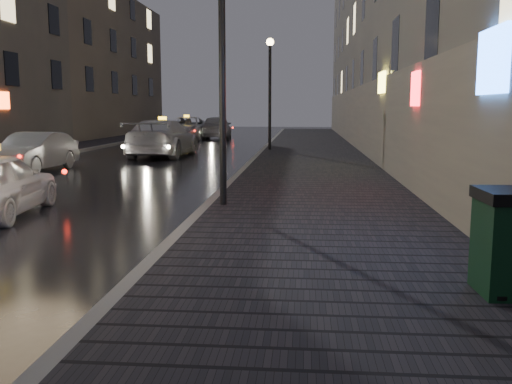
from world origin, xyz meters
TOP-DOWN VIEW (x-y plane):
  - sidewalk at (3.90, 21.00)m, footprint 4.60×58.00m
  - curb at (1.50, 21.00)m, footprint 0.20×58.00m
  - sidewalk_far at (-8.70, 21.00)m, footprint 2.40×58.00m
  - curb_far at (-7.40, 21.00)m, footprint 0.20×58.00m
  - building_near at (7.10, 25.00)m, footprint 1.80×50.00m
  - building_far_c at (-13.50, 39.00)m, footprint 6.00×22.00m
  - lamp_near at (1.85, 6.00)m, footprint 0.36×0.36m
  - lamp_far at (1.85, 22.00)m, footprint 0.36×0.36m
  - car_left_mid at (-5.63, 12.92)m, footprint 1.59×4.11m
  - taxi_mid at (-2.78, 19.37)m, footprint 2.43×5.69m
  - taxi_far at (-4.56, 33.19)m, footprint 2.70×5.61m
  - car_far at (-2.61, 34.07)m, footprint 2.34×4.94m

SIDE VIEW (x-z plane):
  - sidewalk at x=3.90m, z-range 0.00..0.15m
  - curb at x=1.50m, z-range 0.00..0.15m
  - sidewalk_far at x=-8.70m, z-range 0.00..0.15m
  - curb_far at x=-7.40m, z-range 0.00..0.15m
  - car_left_mid at x=-5.63m, z-range 0.00..1.34m
  - taxi_far at x=-4.56m, z-range 0.00..1.54m
  - car_far at x=-2.61m, z-range 0.00..1.63m
  - taxi_mid at x=-2.78m, z-range 0.00..1.64m
  - lamp_near at x=1.85m, z-range 0.85..6.13m
  - lamp_far at x=1.85m, z-range 0.85..6.13m
  - building_far_c at x=-13.50m, z-range 0.00..11.00m
  - building_near at x=7.10m, z-range 0.00..13.00m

